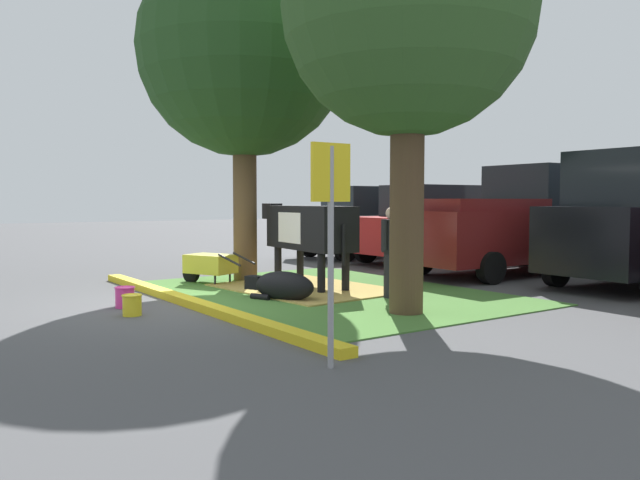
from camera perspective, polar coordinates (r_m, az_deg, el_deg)
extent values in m
plane|color=#4C4C4F|center=(10.25, -11.76, -5.63)|extent=(80.00, 80.00, 0.00)
cube|color=#477A33|center=(11.20, 0.67, -4.73)|extent=(6.66, 4.78, 0.02)
cube|color=yellow|center=(9.95, -11.38, -5.56)|extent=(7.86, 0.24, 0.12)
cube|color=tan|center=(11.57, -1.22, -4.38)|extent=(3.37, 2.63, 0.04)
cylinder|color=brown|center=(12.87, -6.76, 3.27)|extent=(0.48, 0.48, 3.13)
sphere|color=#23471E|center=(13.21, -6.86, 16.56)|extent=(4.20, 4.20, 4.20)
cylinder|color=#4C3823|center=(9.09, 7.80, 2.90)|extent=(0.48, 0.48, 3.05)
sphere|color=#2D5123|center=(9.47, 7.95, 19.91)|extent=(3.57, 3.57, 3.57)
cube|color=black|center=(11.74, -0.91, 1.12)|extent=(2.36, 0.92, 0.80)
cube|color=white|center=(11.87, -1.26, 1.15)|extent=(0.97, 0.80, 0.56)
cylinder|color=black|center=(12.92, -3.72, 1.78)|extent=(0.66, 0.38, 0.58)
cube|color=black|center=(13.20, -4.33, 2.60)|extent=(0.46, 0.30, 0.32)
cube|color=white|center=(13.38, -4.69, 2.44)|extent=(0.14, 0.21, 0.20)
cylinder|color=black|center=(12.45, -3.79, -2.26)|extent=(0.14, 0.14, 0.72)
cylinder|color=black|center=(12.67, -1.79, -2.16)|extent=(0.14, 0.14, 0.72)
cylinder|color=black|center=(10.93, 0.12, -3.07)|extent=(0.14, 0.14, 0.72)
cylinder|color=black|center=(11.17, 2.31, -2.92)|extent=(0.14, 0.14, 0.72)
cylinder|color=black|center=(10.71, 2.15, -0.45)|extent=(0.06, 0.06, 0.70)
ellipsoid|color=black|center=(10.31, -3.23, -4.16)|extent=(1.20, 0.88, 0.48)
cube|color=black|center=(10.66, -5.89, -3.81)|extent=(0.34, 0.30, 0.22)
cube|color=silver|center=(10.73, -6.40, -3.76)|extent=(0.09, 0.12, 0.16)
cylinder|color=black|center=(10.39, -5.39, -5.11)|extent=(0.36, 0.23, 0.10)
cylinder|color=black|center=(10.56, 6.44, -3.18)|extent=(0.26, 0.26, 0.78)
cylinder|color=black|center=(10.51, 6.47, 0.37)|extent=(0.34, 0.34, 0.53)
sphere|color=beige|center=(10.49, 6.48, 2.40)|extent=(0.21, 0.21, 0.21)
cylinder|color=black|center=(10.33, 5.75, 0.47)|extent=(0.09, 0.09, 0.51)
cylinder|color=black|center=(10.68, 7.16, 0.56)|extent=(0.09, 0.09, 0.51)
cube|color=gold|center=(12.48, -9.82, -2.12)|extent=(1.07, 0.92, 0.36)
cylinder|color=black|center=(12.84, -11.51, -2.97)|extent=(0.37, 0.24, 0.36)
cylinder|color=black|center=(12.16, -9.41, -3.59)|extent=(0.04, 0.04, 0.24)
cylinder|color=black|center=(12.49, -8.10, -3.39)|extent=(0.04, 0.04, 0.24)
cylinder|color=black|center=(11.89, -8.14, -1.80)|extent=(0.50, 0.25, 0.23)
cylinder|color=black|center=(12.23, -6.84, -1.64)|extent=(0.50, 0.25, 0.23)
cylinder|color=#99999E|center=(6.10, 0.97, -1.63)|extent=(0.06, 0.06, 2.14)
cube|color=yellow|center=(6.08, 0.98, 6.10)|extent=(0.04, 0.44, 0.56)
cylinder|color=#EA3893|center=(10.11, -17.12, -4.96)|extent=(0.28, 0.28, 0.31)
torus|color=#EA3893|center=(10.08, -17.14, -4.10)|extent=(0.31, 0.31, 0.02)
cylinder|color=yellow|center=(9.38, -16.53, -5.66)|extent=(0.26, 0.26, 0.29)
torus|color=yellow|center=(9.36, -16.54, -4.78)|extent=(0.29, 0.29, 0.02)
cube|color=silver|center=(18.37, 4.30, 0.89)|extent=(1.91, 4.45, 0.90)
cube|color=black|center=(18.35, 4.31, 3.54)|extent=(1.64, 2.24, 0.80)
cylinder|color=black|center=(19.99, 5.95, -0.20)|extent=(0.24, 0.65, 0.64)
cylinder|color=black|center=(18.64, 9.47, -0.50)|extent=(0.24, 0.65, 0.64)
cylinder|color=black|center=(18.31, -0.98, -0.52)|extent=(0.24, 0.65, 0.64)
cylinder|color=black|center=(16.83, 2.32, -0.89)|extent=(0.24, 0.65, 0.64)
cube|color=red|center=(16.80, 9.89, 0.60)|extent=(1.91, 4.45, 0.90)
cube|color=black|center=(16.78, 9.92, 3.50)|extent=(1.64, 2.24, 0.80)
cylinder|color=black|center=(18.47, 11.19, -0.55)|extent=(0.24, 0.65, 0.64)
cylinder|color=black|center=(17.24, 15.40, -0.90)|extent=(0.24, 0.65, 0.64)
cylinder|color=black|center=(16.59, 4.14, -0.96)|extent=(0.24, 0.65, 0.64)
cylinder|color=black|center=(15.21, 8.28, -1.39)|extent=(0.24, 0.65, 0.64)
cube|color=maroon|center=(14.68, 16.77, 0.47)|extent=(2.14, 5.45, 1.10)
cube|color=black|center=(15.40, 19.10, 4.47)|extent=(1.89, 1.85, 1.00)
cube|color=maroon|center=(13.75, 13.57, 3.11)|extent=(1.97, 2.75, 0.24)
cylinder|color=black|center=(16.70, 17.95, -1.09)|extent=(0.24, 0.65, 0.64)
cylinder|color=black|center=(15.54, 23.73, -1.55)|extent=(0.24, 0.65, 0.64)
cylinder|color=black|center=(14.14, 9.04, -1.78)|extent=(0.24, 0.65, 0.64)
cylinder|color=black|center=(12.74, 15.13, -2.44)|extent=(0.24, 0.65, 0.64)
cylinder|color=black|center=(12.79, 20.45, -2.52)|extent=(0.24, 0.65, 0.64)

